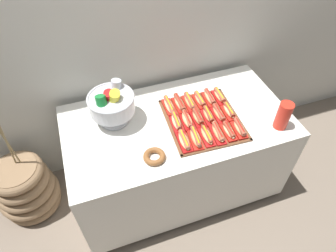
% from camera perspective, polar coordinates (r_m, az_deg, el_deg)
% --- Properties ---
extents(ground_plane, '(10.00, 10.00, 0.00)m').
position_cam_1_polar(ground_plane, '(2.61, 1.46, -10.57)').
color(ground_plane, '#7A6B5B').
extents(back_wall, '(6.00, 0.10, 2.60)m').
position_cam_1_polar(back_wall, '(2.09, -2.98, 21.26)').
color(back_wall, beige).
rests_on(back_wall, ground_plane).
extents(buffet_table, '(1.54, 0.82, 0.76)m').
position_cam_1_polar(buffet_table, '(2.29, 1.65, -5.17)').
color(buffet_table, white).
rests_on(buffet_table, ground_plane).
extents(floor_vase, '(0.46, 0.46, 1.06)m').
position_cam_1_polar(floor_vase, '(2.55, -25.58, -10.60)').
color(floor_vase, '#896B4C').
rests_on(floor_vase, ground_plane).
extents(serving_tray, '(0.51, 0.55, 0.01)m').
position_cam_1_polar(serving_tray, '(2.03, 6.65, 1.17)').
color(serving_tray, brown).
rests_on(serving_tray, buffet_table).
extents(hot_dog_0, '(0.07, 0.17, 0.06)m').
position_cam_1_polar(hot_dog_0, '(1.85, 3.11, -2.86)').
color(hot_dog_0, '#B21414').
rests_on(hot_dog_0, serving_tray).
extents(hot_dog_1, '(0.08, 0.18, 0.06)m').
position_cam_1_polar(hot_dog_1, '(1.87, 5.30, -2.30)').
color(hot_dog_1, red).
rests_on(hot_dog_1, serving_tray).
extents(hot_dog_2, '(0.07, 0.17, 0.06)m').
position_cam_1_polar(hot_dog_2, '(1.89, 7.43, -1.87)').
color(hot_dog_2, red).
rests_on(hot_dog_2, serving_tray).
extents(hot_dog_3, '(0.08, 0.18, 0.06)m').
position_cam_1_polar(hot_dog_3, '(1.91, 9.52, -1.31)').
color(hot_dog_3, red).
rests_on(hot_dog_3, serving_tray).
extents(hot_dog_4, '(0.06, 0.16, 0.06)m').
position_cam_1_polar(hot_dog_4, '(1.94, 11.53, -0.93)').
color(hot_dog_4, red).
rests_on(hot_dog_4, serving_tray).
extents(hot_dog_5, '(0.08, 0.16, 0.06)m').
position_cam_1_polar(hot_dog_5, '(1.97, 13.52, -0.41)').
color(hot_dog_5, red).
rests_on(hot_dog_5, serving_tray).
extents(hot_dog_6, '(0.07, 0.17, 0.06)m').
position_cam_1_polar(hot_dog_6, '(1.95, 1.60, 0.76)').
color(hot_dog_6, red).
rests_on(hot_dog_6, serving_tray).
extents(hot_dog_7, '(0.08, 0.17, 0.06)m').
position_cam_1_polar(hot_dog_7, '(1.97, 3.67, 1.14)').
color(hot_dog_7, '#B21414').
rests_on(hot_dog_7, serving_tray).
extents(hot_dog_8, '(0.07, 0.16, 0.06)m').
position_cam_1_polar(hot_dog_8, '(1.99, 5.72, 1.61)').
color(hot_dog_8, '#B21414').
rests_on(hot_dog_8, serving_tray).
extents(hot_dog_9, '(0.07, 0.16, 0.06)m').
position_cam_1_polar(hot_dog_9, '(2.02, 7.72, 2.01)').
color(hot_dog_9, red).
rests_on(hot_dog_9, serving_tray).
extents(hot_dog_10, '(0.07, 0.17, 0.06)m').
position_cam_1_polar(hot_dog_10, '(2.04, 9.66, 2.37)').
color(hot_dog_10, red).
rests_on(hot_dog_10, serving_tray).
extents(hot_dog_11, '(0.07, 0.16, 0.06)m').
position_cam_1_polar(hot_dog_11, '(2.07, 11.57, 2.80)').
color(hot_dog_11, red).
rests_on(hot_dog_11, serving_tray).
extents(hot_dog_12, '(0.07, 0.18, 0.06)m').
position_cam_1_polar(hot_dog_12, '(2.07, 0.24, 3.86)').
color(hot_dog_12, red).
rests_on(hot_dog_12, serving_tray).
extents(hot_dog_13, '(0.06, 0.18, 0.06)m').
position_cam_1_polar(hot_dog_13, '(2.08, 2.22, 4.31)').
color(hot_dog_13, red).
rests_on(hot_dog_13, serving_tray).
extents(hot_dog_14, '(0.07, 0.18, 0.06)m').
position_cam_1_polar(hot_dog_14, '(2.10, 4.17, 4.60)').
color(hot_dog_14, red).
rests_on(hot_dog_14, serving_tray).
extents(hot_dog_15, '(0.06, 0.16, 0.06)m').
position_cam_1_polar(hot_dog_15, '(2.13, 6.09, 4.99)').
color(hot_dog_15, red).
rests_on(hot_dog_15, serving_tray).
extents(hot_dog_16, '(0.07, 0.18, 0.06)m').
position_cam_1_polar(hot_dog_16, '(2.15, 7.97, 5.37)').
color(hot_dog_16, red).
rests_on(hot_dog_16, serving_tray).
extents(hot_dog_17, '(0.07, 0.16, 0.06)m').
position_cam_1_polar(hot_dog_17, '(2.18, 9.80, 5.67)').
color(hot_dog_17, red).
rests_on(hot_dog_17, serving_tray).
extents(punch_bowl, '(0.30, 0.30, 0.27)m').
position_cam_1_polar(punch_bowl, '(1.94, -10.72, 4.26)').
color(punch_bowl, silver).
rests_on(punch_bowl, buffet_table).
extents(cup_stack, '(0.09, 0.09, 0.20)m').
position_cam_1_polar(cup_stack, '(2.05, 21.21, 1.86)').
color(cup_stack, red).
rests_on(cup_stack, buffet_table).
extents(donut, '(0.14, 0.14, 0.04)m').
position_cam_1_polar(donut, '(1.79, -2.64, -5.85)').
color(donut, brown).
rests_on(donut, buffet_table).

